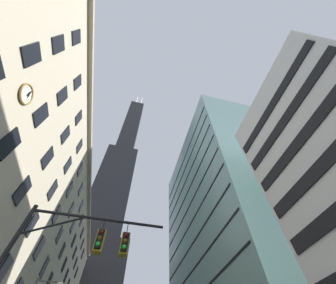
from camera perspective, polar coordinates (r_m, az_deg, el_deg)
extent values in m
cube|color=tan|center=(44.19, -22.01, -11.23)|extent=(0.70, 64.27, 0.60)
cube|color=black|center=(23.11, -40.34, -26.87)|extent=(0.14, 1.40, 2.20)
cube|color=black|center=(17.36, -39.26, -0.35)|extent=(0.14, 1.40, 2.20)
cube|color=black|center=(20.72, -36.77, -11.27)|extent=(0.14, 1.40, 2.20)
cube|color=black|center=(24.65, -34.91, -18.92)|extent=(0.14, 1.40, 2.20)
cube|color=black|center=(28.90, -33.48, -24.38)|extent=(0.14, 1.40, 2.20)
cube|color=black|center=(33.37, -32.34, -28.41)|extent=(0.14, 1.40, 2.20)
cube|color=black|center=(37.97, -31.41, -31.46)|extent=(0.14, 1.40, 2.20)
cube|color=black|center=(18.22, -34.99, 20.20)|extent=(0.14, 1.40, 2.20)
cube|color=black|center=(20.25, -33.11, 6.66)|extent=(0.14, 1.40, 2.20)
cube|color=black|center=(23.20, -31.71, -3.94)|extent=(0.14, 1.40, 2.20)
cube|color=black|center=(26.76, -30.64, -11.94)|extent=(0.14, 1.40, 2.20)
cube|color=black|center=(30.73, -29.79, -17.97)|extent=(0.14, 1.40, 2.20)
cube|color=black|center=(34.96, -29.10, -22.57)|extent=(0.14, 1.40, 2.20)
cube|color=black|center=(39.37, -28.53, -26.17)|extent=(0.14, 1.40, 2.20)
cube|color=black|center=(43.91, -28.06, -29.02)|extent=(0.14, 1.40, 2.20)
cube|color=black|center=(48.54, -27.65, -31.34)|extent=(0.14, 1.40, 2.20)
cube|color=black|center=(21.82, -29.38, 23.64)|extent=(0.14, 1.40, 2.20)
cube|color=black|center=(23.54, -28.47, 11.78)|extent=(0.14, 1.40, 2.20)
cube|color=black|center=(26.12, -27.78, 1.89)|extent=(0.14, 1.40, 2.20)
cube|color=black|center=(29.33, -27.23, -6.03)|extent=(0.14, 1.40, 2.20)
cube|color=black|center=(32.99, -26.78, -12.29)|extent=(0.14, 1.40, 2.20)
cube|color=black|center=(36.96, -26.41, -17.26)|extent=(0.14, 1.40, 2.20)
cube|color=black|center=(41.16, -26.10, -21.23)|extent=(0.14, 1.40, 2.20)
cube|color=black|center=(45.52, -25.84, -24.46)|extent=(0.14, 1.40, 2.20)
cube|color=black|center=(50.01, -25.61, -27.12)|extent=(0.14, 1.40, 2.20)
cube|color=black|center=(54.58, -25.41, -29.33)|extent=(0.14, 1.40, 2.20)
cube|color=black|center=(59.22, -25.24, -31.20)|extent=(0.14, 1.40, 2.20)
cube|color=black|center=(25.60, -25.22, 25.95)|extent=(0.14, 1.40, 2.20)
cube|color=black|center=(27.08, -24.90, 15.55)|extent=(0.14, 1.40, 2.20)
cube|color=black|center=(29.35, -24.65, 6.49)|extent=(0.14, 1.40, 2.20)
cube|color=black|center=(32.24, -24.45, -1.11)|extent=(0.14, 1.40, 2.20)
cube|color=black|center=(35.60, -24.29, -7.37)|extent=(0.14, 1.40, 2.20)
cube|color=black|center=(39.31, -24.15, -12.50)|extent=(0.14, 1.40, 2.20)
cube|color=black|center=(43.29, -24.03, -16.72)|extent=(0.14, 1.40, 2.20)
cube|color=black|center=(47.45, -23.93, -20.21)|extent=(0.14, 1.40, 2.20)
cube|color=black|center=(51.77, -23.84, -23.13)|extent=(0.14, 1.40, 2.20)
cube|color=black|center=(56.19, -23.76, -25.60)|extent=(0.14, 1.40, 2.20)
cube|color=black|center=(60.71, -23.69, -27.70)|extent=(0.14, 1.40, 2.20)
torus|color=olive|center=(17.91, -35.96, 11.22)|extent=(0.15, 1.62, 1.62)
cylinder|color=silver|center=(17.93, -36.07, 11.23)|extent=(0.05, 1.40, 1.40)
cube|color=black|center=(18.05, -35.58, 11.35)|extent=(0.03, 0.16, 0.42)
cube|color=black|center=(18.15, -35.41, 11.24)|extent=(0.03, 0.31, 0.59)
cube|color=black|center=(105.94, -16.09, -14.18)|extent=(17.20, 17.20, 55.97)
cube|color=black|center=(152.85, -10.76, 4.07)|extent=(11.05, 11.05, 69.96)
cylinder|color=silver|center=(193.31, -9.30, 11.43)|extent=(1.20, 1.20, 22.50)
cylinder|color=silver|center=(193.10, -7.98, 11.18)|extent=(1.20, 1.20, 22.50)
cube|color=black|center=(17.86, 39.24, -4.12)|extent=(0.16, 12.97, 1.10)
cube|color=black|center=(19.76, 34.77, 1.36)|extent=(0.16, 12.97, 1.10)
cube|color=black|center=(21.91, 31.12, 5.82)|extent=(0.16, 12.97, 1.10)
cube|color=black|center=(24.25, 28.11, 9.44)|extent=(0.16, 12.97, 1.10)
cube|color=gray|center=(47.91, 17.80, -22.22)|extent=(18.64, 35.77, 50.46)
cube|color=black|center=(40.14, 7.60, -32.77)|extent=(0.12, 34.77, 0.24)
cube|color=black|center=(41.74, 6.94, -27.68)|extent=(0.12, 34.77, 0.24)
cube|color=black|center=(43.66, 6.38, -22.99)|extent=(0.12, 34.77, 0.24)
cube|color=black|center=(45.84, 5.90, -18.72)|extent=(0.12, 34.77, 0.24)
cube|color=black|center=(48.26, 5.49, -14.86)|extent=(0.12, 34.77, 0.24)
cube|color=black|center=(50.88, 5.14, -11.38)|extent=(0.12, 34.77, 0.24)
cube|color=black|center=(53.67, 4.82, -8.25)|extent=(0.12, 34.77, 0.24)
cube|color=black|center=(56.60, 4.55, -5.43)|extent=(0.12, 34.77, 0.24)
cylinder|color=black|center=(11.42, -18.98, -20.51)|extent=(6.57, 0.14, 0.14)
cylinder|color=black|center=(11.51, -29.97, -20.21)|extent=(2.71, 0.10, 1.38)
cylinder|color=black|center=(11.25, -18.25, -22.03)|extent=(0.04, 0.04, 0.60)
cube|color=black|center=(10.89, -19.36, -25.31)|extent=(0.30, 0.30, 0.90)
cube|color=olive|center=(11.05, -19.39, -25.71)|extent=(0.40, 0.40, 1.04)
sphere|color=#450808|center=(10.88, -18.89, -23.67)|extent=(0.20, 0.20, 0.20)
sphere|color=#4B3A08|center=(10.75, -19.33, -24.92)|extent=(0.20, 0.20, 0.20)
sphere|color=green|center=(10.63, -19.78, -26.21)|extent=(0.20, 0.20, 0.20)
cylinder|color=black|center=(11.20, -11.75, -23.40)|extent=(0.04, 0.04, 0.60)
cube|color=black|center=(10.85, -12.48, -26.77)|extent=(0.30, 0.30, 0.90)
cube|color=olive|center=(11.00, -12.59, -27.16)|extent=(0.40, 0.40, 1.04)
sphere|color=#450808|center=(10.84, -12.09, -25.11)|extent=(0.20, 0.20, 0.20)
sphere|color=#4B3A08|center=(10.71, -12.38, -26.41)|extent=(0.20, 0.20, 0.20)
sphere|color=green|center=(10.58, -12.68, -27.73)|extent=(0.20, 0.20, 0.20)
cylinder|color=#47474C|center=(22.35, -31.39, -31.42)|extent=(1.87, 0.10, 0.10)
ellipsoid|color=#EFE5C6|center=(22.13, -28.92, -32.51)|extent=(0.56, 0.32, 0.24)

